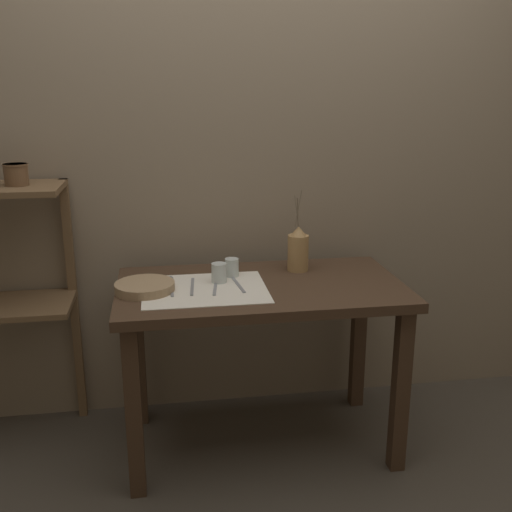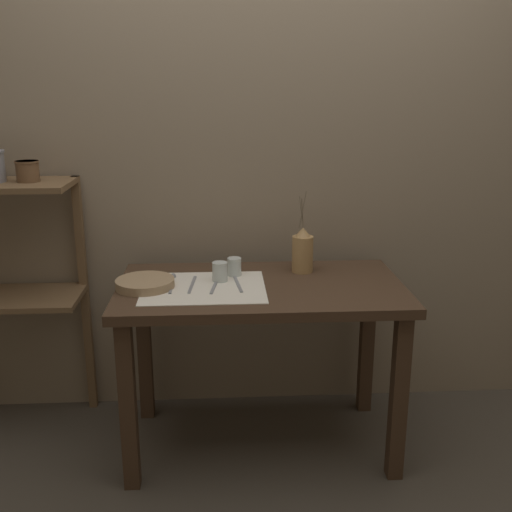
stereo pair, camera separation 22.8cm
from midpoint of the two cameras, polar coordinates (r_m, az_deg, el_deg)
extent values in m
plane|color=#473F35|center=(2.76, 2.90, -17.39)|extent=(12.00, 12.00, 0.00)
cube|color=gray|center=(2.75, 2.27, 9.39)|extent=(7.00, 0.06, 2.40)
cube|color=#422D1E|center=(2.44, 3.14, -3.19)|extent=(1.16, 0.64, 0.04)
cube|color=#422D1E|center=(2.35, -9.33, -14.03)|extent=(0.06, 0.06, 0.70)
cube|color=#422D1E|center=(2.47, 16.11, -12.95)|extent=(0.06, 0.06, 0.70)
cube|color=#422D1E|center=(2.81, -8.29, -8.71)|extent=(0.06, 0.06, 0.70)
cube|color=#422D1E|center=(2.91, 12.75, -8.07)|extent=(0.06, 0.06, 0.70)
cube|color=brown|center=(2.65, -20.78, 6.33)|extent=(0.56, 0.33, 0.02)
cube|color=brown|center=(2.77, -19.77, -3.82)|extent=(0.56, 0.33, 0.02)
cube|color=brown|center=(2.86, -13.82, -3.88)|extent=(0.04, 0.04, 1.13)
cube|color=silver|center=(2.39, -2.27, -3.06)|extent=(0.49, 0.40, 0.00)
cylinder|color=#A87F4C|center=(2.59, 6.98, 0.15)|extent=(0.09, 0.09, 0.16)
cone|color=#A87F4C|center=(2.56, 7.05, 2.27)|extent=(0.07, 0.07, 0.04)
cylinder|color=brown|center=(2.53, 7.06, 4.38)|extent=(0.03, 0.01, 0.16)
cylinder|color=brown|center=(2.54, 7.01, 4.09)|extent=(0.02, 0.03, 0.13)
cylinder|color=brown|center=(2.54, 6.91, 4.15)|extent=(0.02, 0.03, 0.13)
cylinder|color=#9E7F5B|center=(2.40, -7.87, -2.66)|extent=(0.23, 0.23, 0.04)
cylinder|color=silver|center=(2.45, -0.81, -1.54)|extent=(0.06, 0.06, 0.08)
cylinder|color=silver|center=(2.52, 0.51, -1.06)|extent=(0.06, 0.06, 0.08)
cube|color=gray|center=(2.42, -5.38, -2.79)|extent=(0.01, 0.21, 0.00)
sphere|color=gray|center=(2.51, -5.34, -1.96)|extent=(0.02, 0.02, 0.02)
cube|color=gray|center=(2.41, -3.42, -2.75)|extent=(0.03, 0.21, 0.00)
cube|color=gray|center=(2.40, -1.24, -2.83)|extent=(0.04, 0.21, 0.00)
cube|color=gray|center=(2.42, 0.94, -2.69)|extent=(0.04, 0.21, 0.00)
sphere|color=gray|center=(2.52, 0.49, -1.88)|extent=(0.02, 0.02, 0.02)
cylinder|color=brown|center=(2.61, -18.62, 7.63)|extent=(0.09, 0.09, 0.09)
cylinder|color=brown|center=(2.61, -18.70, 8.48)|extent=(0.10, 0.10, 0.01)
camera|label=1|loc=(0.11, -87.27, 0.78)|focal=42.00mm
camera|label=2|loc=(0.11, 92.73, -0.78)|focal=42.00mm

